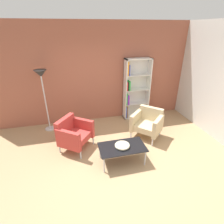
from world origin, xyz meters
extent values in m
plane|color=tan|center=(0.00, 0.00, 0.00)|extent=(8.32, 8.32, 0.00)
cube|color=#9E5642|center=(0.00, 2.46, 1.45)|extent=(6.40, 0.12, 2.90)
cube|color=silver|center=(0.81, 2.23, 0.95)|extent=(0.03, 0.30, 1.90)
cube|color=silver|center=(1.58, 2.23, 0.95)|extent=(0.03, 0.30, 1.90)
cube|color=silver|center=(1.19, 2.23, 1.89)|extent=(0.80, 0.30, 0.03)
cube|color=silver|center=(1.19, 2.23, 0.01)|extent=(0.80, 0.30, 0.03)
cube|color=silver|center=(1.19, 2.37, 0.95)|extent=(0.80, 0.02, 1.90)
cube|color=silver|center=(1.19, 2.23, 0.49)|extent=(0.76, 0.28, 0.02)
cube|color=silver|center=(1.19, 2.23, 0.95)|extent=(0.76, 0.28, 0.02)
cube|color=silver|center=(1.19, 2.23, 1.41)|extent=(0.76, 0.28, 0.02)
cube|color=blue|center=(0.83, 2.22, 0.23)|extent=(0.03, 0.25, 0.37)
cube|color=olive|center=(0.87, 2.20, 0.24)|extent=(0.03, 0.22, 0.39)
cube|color=white|center=(0.91, 2.21, 0.21)|extent=(0.02, 0.25, 0.33)
cube|color=green|center=(0.84, 2.17, 0.69)|extent=(0.04, 0.17, 0.37)
cube|color=purple|center=(0.88, 2.18, 0.65)|extent=(0.03, 0.18, 0.29)
cube|color=purple|center=(0.91, 2.17, 0.65)|extent=(0.03, 0.17, 0.29)
cube|color=red|center=(0.84, 2.21, 1.10)|extent=(0.03, 0.23, 0.28)
cube|color=black|center=(0.87, 2.19, 1.09)|extent=(0.03, 0.21, 0.26)
cube|color=green|center=(0.91, 2.19, 1.11)|extent=(0.04, 0.20, 0.29)
cube|color=orange|center=(0.84, 2.21, 1.62)|extent=(0.04, 0.25, 0.40)
cube|color=blue|center=(0.89, 2.18, 1.58)|extent=(0.02, 0.19, 0.31)
cube|color=black|center=(0.13, 0.23, 0.39)|extent=(1.00, 0.56, 0.02)
cylinder|color=silver|center=(-0.32, 0.00, 0.19)|extent=(0.03, 0.03, 0.38)
cylinder|color=silver|center=(0.58, 0.00, 0.19)|extent=(0.03, 0.03, 0.38)
cylinder|color=silver|center=(-0.32, 0.46, 0.19)|extent=(0.03, 0.03, 0.38)
cylinder|color=silver|center=(0.58, 0.46, 0.19)|extent=(0.03, 0.03, 0.38)
cylinder|color=beige|center=(0.13, 0.23, 0.41)|extent=(0.13, 0.13, 0.02)
cylinder|color=beige|center=(0.13, 0.23, 0.43)|extent=(0.32, 0.32, 0.02)
torus|color=beige|center=(0.13, 0.23, 0.44)|extent=(0.32, 0.32, 0.02)
cube|color=#C6B289|center=(1.05, 1.02, 0.32)|extent=(0.86, 0.86, 0.16)
cube|color=#C6B289|center=(1.24, 1.21, 0.59)|extent=(0.53, 0.54, 0.38)
cube|color=#C6B289|center=(0.82, 1.23, 0.43)|extent=(0.51, 0.50, 0.46)
cube|color=#C6B289|center=(1.25, 0.79, 0.43)|extent=(0.51, 0.50, 0.46)
cylinder|color=silver|center=(0.62, 1.02, 0.12)|extent=(0.04, 0.04, 0.24)
cylinder|color=silver|center=(1.03, 0.59, 0.12)|extent=(0.04, 0.04, 0.24)
cylinder|color=silver|center=(1.03, 1.43, 0.12)|extent=(0.04, 0.04, 0.24)
cylinder|color=silver|center=(1.45, 0.99, 0.12)|extent=(0.04, 0.04, 0.24)
cube|color=#B73833|center=(-0.83, 0.97, 0.32)|extent=(0.85, 0.86, 0.16)
cube|color=#B73833|center=(-1.04, 1.13, 0.59)|extent=(0.48, 0.58, 0.38)
cube|color=#B73833|center=(-0.99, 0.71, 0.43)|extent=(0.56, 0.45, 0.46)
cube|color=#B73833|center=(-0.62, 1.21, 0.43)|extent=(0.56, 0.45, 0.46)
cylinder|color=silver|center=(-0.76, 0.55, 0.12)|extent=(0.04, 0.04, 0.24)
cylinder|color=silver|center=(-0.40, 1.03, 0.12)|extent=(0.04, 0.04, 0.24)
cylinder|color=silver|center=(-1.22, 0.89, 0.12)|extent=(0.04, 0.04, 0.24)
cylinder|color=silver|center=(-0.86, 1.37, 0.12)|extent=(0.04, 0.04, 0.24)
cylinder|color=silver|center=(-1.53, 2.07, 0.01)|extent=(0.28, 0.28, 0.02)
cylinder|color=silver|center=(-1.53, 2.07, 0.85)|extent=(0.03, 0.03, 1.65)
cone|color=#2D2D2D|center=(-1.53, 2.07, 1.65)|extent=(0.32, 0.32, 0.18)
camera|label=1|loc=(-0.83, -2.70, 2.72)|focal=28.27mm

